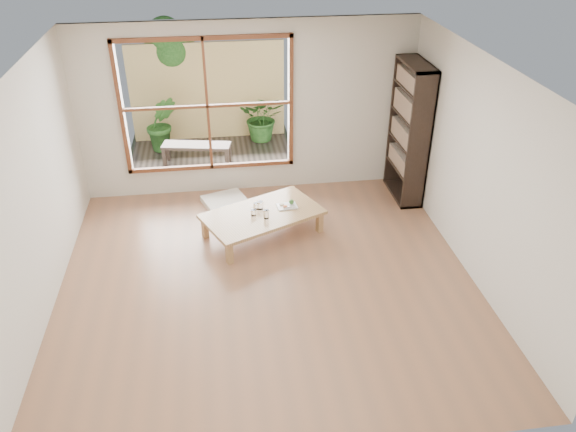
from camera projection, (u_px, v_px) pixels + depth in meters
name	position (u px, v px, depth m)	size (l,w,h in m)	color
ground	(268.00, 280.00, 6.90)	(5.00, 5.00, 0.00)	#906448
low_table	(262.00, 215.00, 7.64)	(1.79, 1.45, 0.34)	tan
floor_cushion	(226.00, 203.00, 8.46)	(0.61, 0.61, 0.09)	beige
bookshelf	(409.00, 132.00, 8.25)	(0.33, 0.93, 2.07)	black
glass_tall	(266.00, 214.00, 7.46)	(0.07, 0.07, 0.13)	silver
glass_mid	(260.00, 205.00, 7.68)	(0.08, 0.08, 0.11)	silver
glass_short	(256.00, 206.00, 7.68)	(0.07, 0.07, 0.09)	silver
glass_small	(253.00, 213.00, 7.54)	(0.07, 0.07, 0.08)	silver
food_tray	(288.00, 205.00, 7.76)	(0.29, 0.22, 0.09)	white
deck	(212.00, 160.00, 9.85)	(2.80, 2.00, 0.05)	#393029
garden_bench	(197.00, 148.00, 9.51)	(1.19, 0.54, 0.36)	black
bamboo_fence	(208.00, 92.00, 10.24)	(2.80, 0.06, 1.80)	#D8BB6F
shrub_right	(263.00, 117.00, 10.35)	(0.80, 0.70, 0.89)	#326224
shrub_left	(162.00, 124.00, 9.93)	(0.55, 0.44, 1.00)	#326224
garden_tree	(166.00, 49.00, 10.05)	(1.04, 0.85, 2.22)	#4C3D2D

